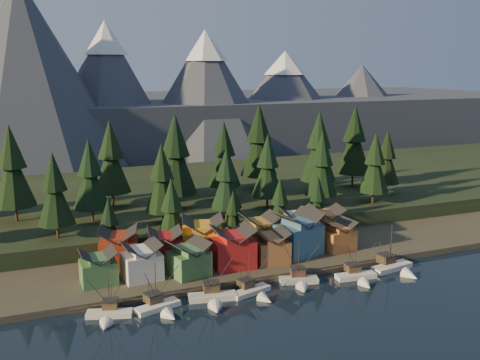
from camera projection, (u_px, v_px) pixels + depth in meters
name	position (u px, v px, depth m)	size (l,w,h in m)	color
ground	(280.00, 312.00, 108.88)	(500.00, 500.00, 0.00)	black
shore_strip	(216.00, 248.00, 145.09)	(400.00, 50.00, 1.50)	#3C372B
hillside	(170.00, 198.00, 190.09)	(420.00, 100.00, 6.00)	black
dock	(249.00, 280.00, 123.78)	(80.00, 4.00, 1.00)	#4F4238
mountain_ridge	(106.00, 108.00, 296.13)	(560.00, 190.00, 90.00)	#4C5462
boat_0	(108.00, 309.00, 105.59)	(9.66, 10.07, 10.44)	silver
boat_1	(160.00, 301.00, 108.71)	(10.11, 10.59, 11.28)	white
boat_2	(213.00, 292.00, 113.11)	(10.95, 11.57, 11.97)	beige
boat_3	(254.00, 287.00, 116.33)	(10.11, 10.51, 10.63)	beige
boat_4	(300.00, 275.00, 122.24)	(9.57, 10.13, 11.38)	beige
boat_5	(358.00, 272.00, 124.64)	(10.12, 10.83, 11.14)	silver
boat_6	(396.00, 262.00, 129.89)	(11.73, 12.46, 12.60)	white
house_front_0	(98.00, 266.00, 118.64)	(7.95, 7.55, 7.65)	#3F6E3B
house_front_1	(142.00, 260.00, 121.23)	(9.00, 8.70, 8.55)	silver
house_front_2	(189.00, 257.00, 123.51)	(9.99, 10.04, 8.05)	#44713D
house_front_3	(233.00, 246.00, 128.69)	(10.25, 9.82, 9.86)	maroon
house_front_4	(271.00, 245.00, 132.05)	(8.57, 9.14, 8.08)	brown
house_front_5	(298.00, 232.00, 137.27)	(12.46, 11.76, 11.02)	#35607F
house_front_6	(338.00, 234.00, 140.72)	(8.49, 8.10, 7.84)	#C36E32
house_back_0	(119.00, 247.00, 128.33)	(10.58, 10.32, 9.64)	maroon
house_back_1	(165.00, 246.00, 129.89)	(9.04, 9.12, 8.91)	maroon
house_back_2	(203.00, 237.00, 134.28)	(11.98, 11.40, 10.62)	orange
house_back_3	(260.00, 231.00, 140.69)	(9.56, 8.55, 9.52)	#A5732A
house_back_4	(297.00, 226.00, 143.22)	(11.09, 10.78, 10.52)	silver
house_back_5	(327.00, 222.00, 149.31)	(9.59, 9.67, 9.22)	#AF703E
tree_hill_1	(12.00, 169.00, 148.31)	(11.83, 11.83, 27.57)	#332319
tree_hill_2	(55.00, 192.00, 134.33)	(9.55, 9.55, 22.25)	#332319
tree_hill_3	(90.00, 176.00, 148.67)	(10.19, 10.19, 23.73)	#332319
tree_hill_4	(111.00, 159.00, 164.79)	(11.68, 11.68, 27.21)	#332319
tree_hill_5	(162.00, 181.00, 146.18)	(9.71, 9.71, 22.63)	#332319
tree_hill_6	(176.00, 157.00, 161.96)	(12.51, 12.51, 29.15)	#332319
tree_hill_7	(226.00, 181.00, 151.06)	(8.92, 8.92, 20.77)	#332319
tree_hill_8	(224.00, 156.00, 175.20)	(11.02, 11.02, 25.68)	#332319
tree_hill_9	(268.00, 168.00, 162.90)	(9.95, 9.95, 23.17)	#332319
tree_hill_10	(259.00, 143.00, 187.68)	(13.09, 13.09, 30.49)	#332319
tree_hill_11	(322.00, 166.00, 164.04)	(10.22, 10.22, 23.82)	#332319
tree_hill_12	(319.00, 149.00, 180.94)	(12.23, 12.23, 28.49)	#332319
tree_hill_13	(375.00, 165.00, 168.81)	(9.83, 9.83, 22.90)	#332319
tree_hill_14	(354.00, 142.00, 192.74)	(12.70, 12.70, 29.58)	#332319
tree_hill_15	(175.00, 152.00, 179.08)	(11.66, 11.66, 27.17)	#332319
tree_hill_17	(387.00, 159.00, 182.32)	(9.46, 9.46, 22.03)	#332319
tree_shore_0	(110.00, 225.00, 133.03)	(6.87, 6.87, 16.00)	#332319
tree_shore_1	(172.00, 211.00, 138.37)	(8.44, 8.44, 19.67)	#332319
tree_shore_2	(233.00, 215.00, 145.05)	(6.35, 6.35, 14.79)	#332319
tree_shore_3	(280.00, 205.00, 149.80)	(7.42, 7.42, 17.29)	#332319
tree_shore_4	(317.00, 201.00, 154.14)	(7.35, 7.35, 17.13)	#332319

